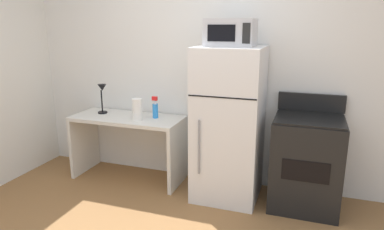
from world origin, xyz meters
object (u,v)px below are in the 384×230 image
refrigerator (229,124)px  oven_range (306,162)px  desk (128,135)px  paper_towel_roll (137,109)px  spray_bottle (155,109)px  microwave (231,33)px  desk_lamp (102,94)px

refrigerator → oven_range: bearing=2.0°
desk → paper_towel_roll: bearing=-25.8°
desk → oven_range: oven_range is taller
desk → oven_range: bearing=-0.7°
spray_bottle → oven_range: size_ratio=0.23×
microwave → oven_range: (0.78, 0.05, -1.24)m
desk_lamp → spray_bottle: (0.67, 0.03, -0.14)m
desk → paper_towel_roll: (0.18, -0.08, 0.34)m
desk_lamp → refrigerator: refrigerator is taller
refrigerator → microwave: (0.00, -0.02, 0.92)m
oven_range → microwave: bearing=-176.4°
desk_lamp → oven_range: (2.32, -0.06, -0.52)m
paper_towel_roll → refrigerator: refrigerator is taller
desk → spray_bottle: bearing=10.5°
desk → microwave: bearing=-3.5°
refrigerator → microwave: size_ratio=3.42×
desk_lamp → paper_towel_roll: size_ratio=1.47×
desk → desk_lamp: desk_lamp is taller
desk_lamp → paper_towel_roll: (0.52, -0.12, -0.12)m
spray_bottle → microwave: bearing=-8.6°
paper_towel_roll → refrigerator: (1.03, 0.03, -0.08)m
refrigerator → microwave: microwave is taller
desk_lamp → paper_towel_roll: desk_lamp is taller
desk_lamp → oven_range: bearing=-1.5°
spray_bottle → paper_towel_roll: spray_bottle is taller
desk → microwave: microwave is taller
paper_towel_roll → microwave: 1.32m
refrigerator → oven_range: (0.78, 0.03, -0.32)m
desk_lamp → desk: bearing=-5.9°
spray_bottle → oven_range: 1.70m
desk_lamp → paper_towel_roll: 0.54m
refrigerator → microwave: bearing=-89.7°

